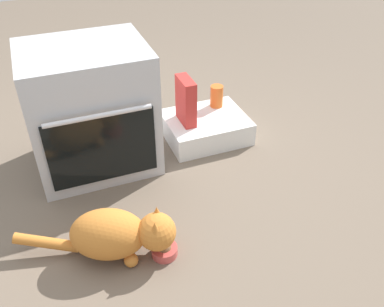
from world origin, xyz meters
name	(u,v)px	position (x,y,z in m)	size (l,w,h in m)	color
ground	(126,201)	(0.00, 0.00, 0.00)	(8.00, 8.00, 0.00)	#6B5B4C
oven	(91,110)	(-0.06, 0.40, 0.35)	(0.64, 0.57, 0.69)	#B7BABF
pantry_cabinet	(206,127)	(0.62, 0.41, 0.07)	(0.49, 0.40, 0.14)	white
food_bowl	(164,250)	(0.08, -0.40, 0.03)	(0.12, 0.12, 0.07)	#C64C47
cat	(118,234)	(-0.11, -0.33, 0.13)	(0.68, 0.35, 0.25)	#C6752D
sauce_jar	(217,96)	(0.73, 0.51, 0.21)	(0.08, 0.08, 0.14)	#D16023
cereal_box	(186,101)	(0.49, 0.41, 0.28)	(0.07, 0.18, 0.28)	#B72D28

